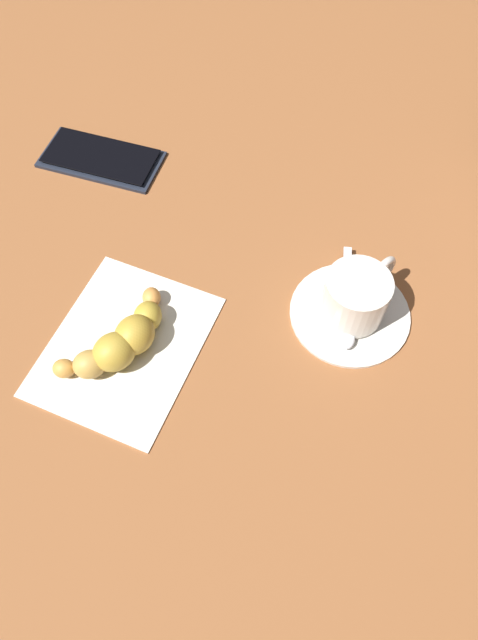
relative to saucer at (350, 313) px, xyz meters
name	(u,v)px	position (x,y,z in m)	size (l,w,h in m)	color
ground_plane	(226,312)	(-0.13, -0.02, 0.00)	(1.80, 1.80, 0.00)	brown
saucer	(350,313)	(0.00, 0.00, 0.00)	(0.13, 0.13, 0.01)	silver
espresso_cup	(357,296)	(0.00, 0.00, 0.03)	(0.07, 0.09, 0.06)	silver
teaspoon	(346,313)	(0.00, -0.01, 0.01)	(0.02, 0.13, 0.01)	silver
sugar_packet	(327,298)	(-0.03, 0.01, 0.01)	(0.06, 0.02, 0.01)	white
napkin	(125,345)	(-0.23, -0.08, 0.00)	(0.15, 0.19, 0.00)	silver
croissant	(122,341)	(-0.23, -0.09, 0.02)	(0.10, 0.13, 0.04)	gold
cell_phone	(101,158)	(-0.34, 0.17, 0.00)	(0.16, 0.09, 0.01)	#1E232E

